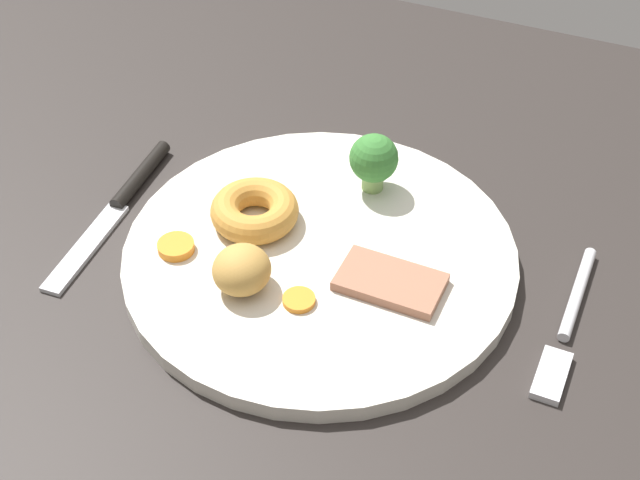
# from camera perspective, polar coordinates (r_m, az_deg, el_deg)

# --- Properties ---
(dining_table) EXTENTS (1.20, 0.84, 0.04)m
(dining_table) POSITION_cam_1_polar(r_m,az_deg,el_deg) (0.71, 1.40, -3.26)
(dining_table) COLOR #2B2623
(dining_table) RESTS_ON ground
(dinner_plate) EXTENTS (0.30, 0.30, 0.01)m
(dinner_plate) POSITION_cam_1_polar(r_m,az_deg,el_deg) (0.70, -0.00, -1.02)
(dinner_plate) COLOR silver
(dinner_plate) RESTS_ON dining_table
(meat_slice_main) EXTENTS (0.08, 0.05, 0.01)m
(meat_slice_main) POSITION_cam_1_polar(r_m,az_deg,el_deg) (0.67, 4.39, -2.62)
(meat_slice_main) COLOR #9E664C
(meat_slice_main) RESTS_ON dinner_plate
(yorkshire_pudding) EXTENTS (0.07, 0.07, 0.02)m
(yorkshire_pudding) POSITION_cam_1_polar(r_m,az_deg,el_deg) (0.71, -4.09, 1.83)
(yorkshire_pudding) COLOR #C68938
(yorkshire_pudding) RESTS_ON dinner_plate
(roast_potato_left) EXTENTS (0.05, 0.05, 0.03)m
(roast_potato_left) POSITION_cam_1_polar(r_m,az_deg,el_deg) (0.66, -4.89, -1.86)
(roast_potato_left) COLOR #BC8C42
(roast_potato_left) RESTS_ON dinner_plate
(carrot_coin_front) EXTENTS (0.03, 0.03, 0.01)m
(carrot_coin_front) POSITION_cam_1_polar(r_m,az_deg,el_deg) (0.70, -8.94, -0.41)
(carrot_coin_front) COLOR orange
(carrot_coin_front) RESTS_ON dinner_plate
(carrot_coin_back) EXTENTS (0.02, 0.02, 0.00)m
(carrot_coin_back) POSITION_cam_1_polar(r_m,az_deg,el_deg) (0.66, -1.32, -3.74)
(carrot_coin_back) COLOR orange
(carrot_coin_back) RESTS_ON dinner_plate
(broccoli_floret) EXTENTS (0.04, 0.04, 0.05)m
(broccoli_floret) POSITION_cam_1_polar(r_m,az_deg,el_deg) (0.73, 3.36, 5.00)
(broccoli_floret) COLOR #8CB766
(broccoli_floret) RESTS_ON dinner_plate
(fork) EXTENTS (0.02, 0.15, 0.01)m
(fork) POSITION_cam_1_polar(r_m,az_deg,el_deg) (0.68, 15.12, -5.14)
(fork) COLOR silver
(fork) RESTS_ON dining_table
(knife) EXTENTS (0.02, 0.19, 0.01)m
(knife) POSITION_cam_1_polar(r_m,az_deg,el_deg) (0.77, -12.23, 2.43)
(knife) COLOR black
(knife) RESTS_ON dining_table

